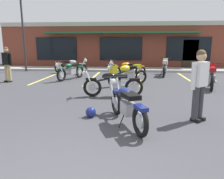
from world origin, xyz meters
TOP-DOWN VIEW (x-y plane):
  - ground_plane at (0.00, 4.10)m, footprint 80.00×80.00m
  - sidewalk_kerb at (0.00, 12.77)m, footprint 22.00×1.80m
  - brick_storefront_building at (0.00, 16.77)m, footprint 18.56×6.03m
  - painted_stall_lines at (0.00, 9.17)m, footprint 7.62×4.80m
  - motorcycle_foreground_classic at (0.73, 2.44)m, footprint 1.10×1.99m
  - motorcycle_red_sportbike at (-2.29, 8.56)m, footprint 1.14×1.98m
  - motorcycle_black_cruiser at (0.63, 9.40)m, footprint 2.00×1.10m
  - motorcycle_silver_naked at (-2.90, 10.77)m, footprint 2.11×0.66m
  - motorcycle_blue_standard at (2.75, 10.48)m, footprint 0.77×2.09m
  - motorcycle_green_cafe_racer at (4.18, 6.99)m, footprint 0.97×2.04m
  - motorcycle_orange_scrambler at (0.18, 5.03)m, footprint 2.11×0.66m
  - motorcycle_cream_vintage at (0.60, 7.17)m, footprint 1.81×1.46m
  - person_in_black_shirt at (2.40, 2.81)m, footprint 0.51×0.48m
  - person_by_back_row at (-5.07, 7.54)m, footprint 0.60×0.37m
  - helmet_on_pavement at (-0.17, 2.82)m, footprint 0.26×0.26m
  - parking_lot_lamp_post at (-6.24, 11.56)m, footprint 0.24×0.76m

SIDE VIEW (x-z plane):
  - ground_plane at x=0.00m, z-range 0.00..0.00m
  - painted_stall_lines at x=0.00m, z-range 0.00..0.01m
  - sidewalk_kerb at x=0.00m, z-range 0.00..0.14m
  - helmet_on_pavement at x=-0.17m, z-range 0.00..0.26m
  - motorcycle_foreground_classic at x=0.73m, z-range -0.03..0.95m
  - motorcycle_red_sportbike at x=-2.29m, z-range -0.03..0.95m
  - motorcycle_black_cruiser at x=0.63m, z-range -0.03..0.95m
  - motorcycle_silver_naked at x=-2.90m, z-range -0.03..0.95m
  - motorcycle_orange_scrambler at x=0.18m, z-range -0.03..0.95m
  - motorcycle_blue_standard at x=2.75m, z-range 0.04..1.02m
  - motorcycle_green_cafe_racer at x=4.18m, z-range 0.04..1.02m
  - motorcycle_cream_vintage at x=0.60m, z-range 0.04..1.02m
  - person_in_black_shirt at x=2.40m, z-range 0.11..1.79m
  - person_by_back_row at x=-5.07m, z-range 0.11..1.79m
  - brick_storefront_building at x=0.00m, z-range 0.00..3.41m
  - parking_lot_lamp_post at x=-6.24m, z-range 0.72..5.50m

